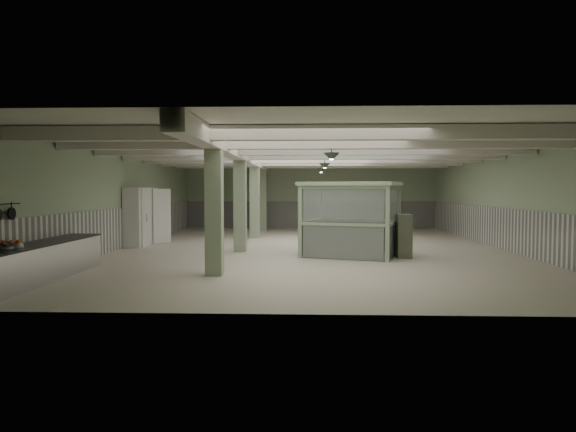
{
  "coord_description": "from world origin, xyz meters",
  "views": [
    {
      "loc": [
        -0.15,
        -18.85,
        2.19
      ],
      "look_at": [
        -0.78,
        -1.97,
        1.3
      ],
      "focal_mm": 32.0,
      "sensor_mm": 36.0,
      "label": 1
    }
  ],
  "objects_px": {
    "walkin_cooler": "(142,216)",
    "guard_booth": "(351,205)",
    "filing_cabinet": "(404,236)",
    "prep_counter": "(38,262)"
  },
  "relations": [
    {
      "from": "prep_counter",
      "to": "walkin_cooler",
      "type": "xyz_separation_m",
      "value": [
        -0.08,
        8.0,
        0.69
      ]
    },
    {
      "from": "walkin_cooler",
      "to": "filing_cabinet",
      "type": "distance_m",
      "value": 10.17
    },
    {
      "from": "prep_counter",
      "to": "filing_cabinet",
      "type": "xyz_separation_m",
      "value": [
        9.46,
        4.52,
        0.23
      ]
    },
    {
      "from": "walkin_cooler",
      "to": "filing_cabinet",
      "type": "relative_size",
      "value": 1.8
    },
    {
      "from": "filing_cabinet",
      "to": "walkin_cooler",
      "type": "bearing_deg",
      "value": 160.41
    },
    {
      "from": "guard_booth",
      "to": "filing_cabinet",
      "type": "xyz_separation_m",
      "value": [
        1.62,
        -0.52,
        -0.97
      ]
    },
    {
      "from": "prep_counter",
      "to": "filing_cabinet",
      "type": "relative_size",
      "value": 3.81
    },
    {
      "from": "walkin_cooler",
      "to": "guard_booth",
      "type": "height_order",
      "value": "guard_booth"
    },
    {
      "from": "guard_booth",
      "to": "filing_cabinet",
      "type": "height_order",
      "value": "guard_booth"
    },
    {
      "from": "guard_booth",
      "to": "prep_counter",
      "type": "bearing_deg",
      "value": -129.16
    }
  ]
}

